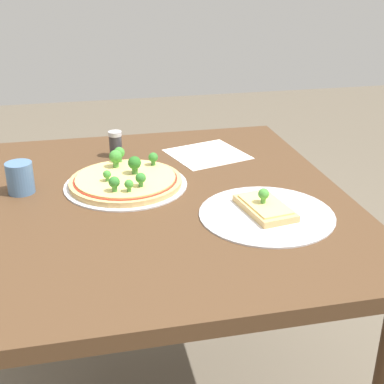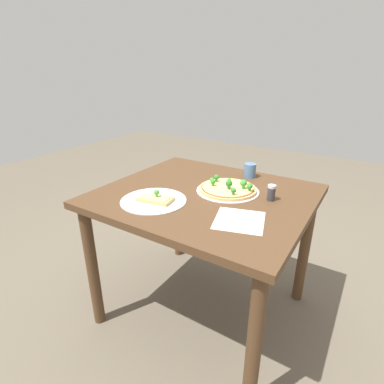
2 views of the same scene
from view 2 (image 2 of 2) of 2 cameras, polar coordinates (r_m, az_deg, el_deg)
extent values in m
plane|color=brown|center=(1.95, 2.11, -21.17)|extent=(8.00, 8.00, 0.00)
cube|color=#4C331E|center=(1.53, 2.50, -0.78)|extent=(1.03, 0.92, 0.04)
cylinder|color=#4C331E|center=(1.72, -18.44, -13.60)|extent=(0.06, 0.06, 0.72)
cylinder|color=#4C331E|center=(1.31, 11.71, -26.95)|extent=(0.06, 0.06, 0.72)
cylinder|color=#4C331E|center=(2.22, -2.66, -3.83)|extent=(0.06, 0.06, 0.72)
cylinder|color=#4C331E|center=(1.91, 20.64, -10.08)|extent=(0.06, 0.06, 0.72)
cylinder|color=silver|center=(1.56, 6.80, 0.26)|extent=(0.32, 0.32, 0.00)
cylinder|color=tan|center=(1.55, 6.81, 0.57)|extent=(0.29, 0.29, 0.01)
cylinder|color=#A82D1E|center=(1.55, 6.82, 0.84)|extent=(0.27, 0.27, 0.00)
cylinder|color=#EACC75|center=(1.55, 6.83, 0.95)|extent=(0.26, 0.26, 0.00)
sphere|color=#337A2D|center=(1.54, 4.01, 1.97)|extent=(0.03, 0.03, 0.03)
cylinder|color=#3F8136|center=(1.55, 3.99, 1.37)|extent=(0.01, 0.01, 0.01)
sphere|color=#3D8933|center=(1.59, 7.08, 2.29)|extent=(0.02, 0.02, 0.02)
cylinder|color=#488E3A|center=(1.59, 7.05, 1.82)|extent=(0.01, 0.01, 0.01)
sphere|color=#3D8933|center=(1.50, 10.93, 1.15)|extent=(0.03, 0.03, 0.03)
cylinder|color=#488E3A|center=(1.51, 10.88, 0.43)|extent=(0.01, 0.01, 0.01)
sphere|color=#286B23|center=(1.51, 7.07, 1.64)|extent=(0.03, 0.03, 0.03)
cylinder|color=#37742D|center=(1.52, 7.03, 0.84)|extent=(0.02, 0.02, 0.02)
sphere|color=#3D8933|center=(1.52, 9.78, 1.72)|extent=(0.04, 0.04, 0.04)
cylinder|color=#488E3A|center=(1.53, 9.72, 0.92)|extent=(0.02, 0.02, 0.02)
sphere|color=#337A2D|center=(1.44, 7.83, 0.25)|extent=(0.03, 0.03, 0.03)
cylinder|color=#3F8136|center=(1.45, 7.79, -0.38)|extent=(0.01, 0.01, 0.01)
sphere|color=#3D8933|center=(1.58, 3.79, 2.37)|extent=(0.02, 0.02, 0.02)
cylinder|color=#488E3A|center=(1.59, 3.77, 1.87)|extent=(0.01, 0.01, 0.01)
sphere|color=#337A2D|center=(1.61, 4.53, 2.85)|extent=(0.03, 0.03, 0.03)
cylinder|color=#3F8136|center=(1.61, 4.51, 2.24)|extent=(0.01, 0.01, 0.01)
cylinder|color=silver|center=(1.44, -7.34, -1.60)|extent=(0.32, 0.32, 0.00)
cube|color=tan|center=(1.43, -6.93, -1.36)|extent=(0.17, 0.12, 0.02)
cube|color=#EACC75|center=(1.43, -6.95, -0.99)|extent=(0.15, 0.10, 0.00)
sphere|color=#479338|center=(1.42, -6.78, -0.06)|extent=(0.03, 0.03, 0.03)
cylinder|color=#51973E|center=(1.42, -6.75, -0.69)|extent=(0.01, 0.01, 0.01)
cylinder|color=#4C7099|center=(1.77, 10.99, 4.06)|extent=(0.07, 0.07, 0.08)
cylinder|color=#333338|center=(1.48, 14.85, -0.36)|extent=(0.04, 0.04, 0.06)
cylinder|color=#B2B2B7|center=(1.46, 15.00, 1.05)|extent=(0.04, 0.04, 0.01)
cube|color=white|center=(1.27, 9.01, -5.33)|extent=(0.25, 0.26, 0.00)
camera|label=1|loc=(2.37, -22.51, 20.21)|focal=50.00mm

